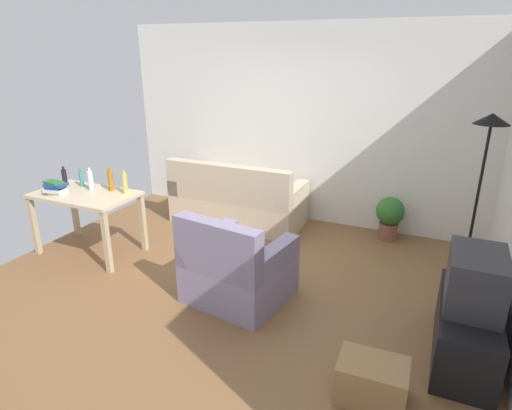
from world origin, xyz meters
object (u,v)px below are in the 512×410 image
object	(u,v)px
armchair	(236,270)
storage_box	(372,380)
desk	(86,202)
bottle_clear	(91,180)
bottle_amber	(111,180)
bottle_dark	(65,177)
tv	(476,280)
bottle_squat	(125,183)
tv_stand	(466,331)
book_stack	(56,188)
bottle_tall	(81,179)
torchiere_lamp	(485,156)
potted_plant	(390,215)
couch	(237,203)

from	to	relation	value
armchair	storage_box	distance (m)	1.65
desk	bottle_clear	world-z (taller)	bottle_clear
bottle_clear	bottle_amber	xyz separation A→B (m)	(0.23, 0.09, 0.00)
armchair	bottle_dark	xyz separation A→B (m)	(-2.54, 0.37, 0.54)
tv	bottle_squat	bearing A→B (deg)	83.31
tv_stand	book_stack	size ratio (longest dim) A/B	4.02
desk	bottle_tall	size ratio (longest dim) A/B	5.17
bottle_clear	bottle_tall	bearing A→B (deg)	162.45
torchiere_lamp	potted_plant	size ratio (longest dim) A/B	3.18
bottle_tall	couch	bearing A→B (deg)	43.83
armchair	bottle_amber	world-z (taller)	bottle_amber
bottle_dark	storage_box	bearing A→B (deg)	-15.85
tv_stand	tv	bearing A→B (deg)	-90.00
desk	armchair	bearing A→B (deg)	-5.92
bottle_tall	book_stack	size ratio (longest dim) A/B	0.85
torchiere_lamp	bottle_tall	bearing A→B (deg)	-170.85
bottle_dark	bottle_amber	size ratio (longest dim) A/B	0.85
couch	potted_plant	distance (m)	2.08
armchair	bottle_squat	size ratio (longest dim) A/B	3.65
torchiere_lamp	couch	bearing A→B (deg)	167.14
storage_box	book_stack	xyz separation A→B (m)	(-3.80, 0.82, 0.69)
tv_stand	bottle_squat	bearing A→B (deg)	83.31
tv	bottle_dark	distance (m)	4.61
armchair	bottle_squat	distance (m)	1.79
tv_stand	bottle_tall	size ratio (longest dim) A/B	4.72
desk	armchair	xyz separation A→B (m)	(2.09, -0.23, -0.33)
bottle_amber	torchiere_lamp	bearing A→B (deg)	9.92
torchiere_lamp	book_stack	bearing A→B (deg)	-166.39
couch	book_stack	bearing A→B (deg)	49.84
torchiere_lamp	bottle_clear	distance (m)	4.25
potted_plant	bottle_squat	distance (m)	3.33
bottle_dark	book_stack	distance (m)	0.37
storage_box	book_stack	world-z (taller)	book_stack
tv_stand	bottle_dark	world-z (taller)	bottle_dark
potted_plant	storage_box	xyz separation A→B (m)	(0.28, -2.87, -0.18)
bottle_tall	book_stack	xyz separation A→B (m)	(-0.03, -0.36, -0.02)
tv_stand	bottle_amber	distance (m)	4.00
tv_stand	potted_plant	bearing A→B (deg)	22.59
torchiere_lamp	armchair	distance (m)	2.58
bottle_tall	book_stack	bearing A→B (deg)	-95.30
tv_stand	bottle_tall	xyz separation A→B (m)	(-4.37, 0.43, 0.62)
bottle_tall	book_stack	distance (m)	0.36
tv_stand	storage_box	xyz separation A→B (m)	(-0.60, -0.75, -0.09)
tv	armchair	xyz separation A→B (m)	(-2.06, 0.01, -0.38)
bottle_clear	tv	bearing A→B (deg)	-4.97
bottle_tall	bottle_squat	xyz separation A→B (m)	(0.67, 0.00, 0.02)
book_stack	storage_box	bearing A→B (deg)	-12.20
tv_stand	bottle_clear	bearing A→B (deg)	85.03
tv_stand	armchair	xyz separation A→B (m)	(-2.05, 0.01, 0.08)
bottle_squat	book_stack	size ratio (longest dim) A/B	1.02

